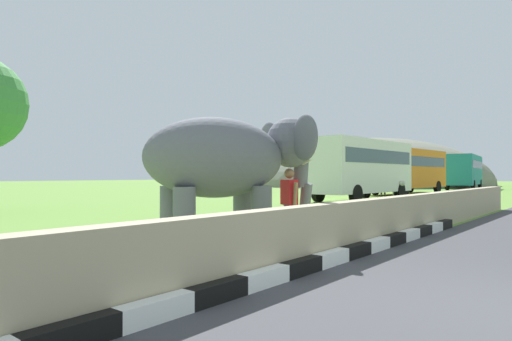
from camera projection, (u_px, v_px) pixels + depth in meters
striped_curb at (284, 273)px, 6.20m from camera, size 16.20×0.20×0.24m
barrier_parapet at (343, 228)px, 8.21m from camera, size 28.00×0.36×1.00m
elephant at (232, 160)px, 9.39m from camera, size 4.04×3.19×2.84m
person_handler at (289, 200)px, 10.02m from camera, size 0.38×0.62×1.66m
bus_white at (361, 165)px, 25.59m from camera, size 8.85×2.82×3.50m
bus_orange at (408, 168)px, 34.64m from camera, size 10.13×3.03×3.50m
bus_teal at (464, 169)px, 45.19m from camera, size 10.06×3.65×3.50m
cow_near at (390, 185)px, 27.29m from camera, size 0.91×1.93×1.23m
hill_east at (374, 185)px, 63.81m from camera, size 39.21×31.37×13.54m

